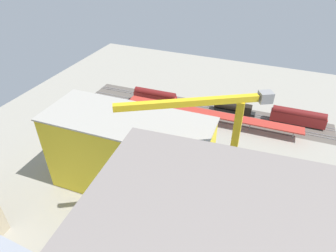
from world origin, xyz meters
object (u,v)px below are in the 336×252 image
at_px(parked_car_0, 218,148).
at_px(box_truck_0, 193,164).
at_px(locomotive, 235,108).
at_px(tower_crane, 221,154).
at_px(box_truck_1, 136,150).
at_px(box_truck_2, 183,158).
at_px(passenger_coach, 298,117).
at_px(street_tree_1, 154,139).
at_px(street_tree_2, 147,139).
at_px(platform_canopy_near, 210,114).
at_px(parked_car_1, 196,145).
at_px(street_tree_0, 88,124).
at_px(parked_car_3, 156,134).
at_px(traffic_light, 129,134).
at_px(parked_car_5, 121,126).
at_px(construction_building, 129,155).
at_px(parked_car_2, 175,138).
at_px(parked_car_4, 139,130).
at_px(freight_coach_far, 155,97).

xyz_separation_m(parked_car_0, box_truck_0, (4.71, 11.44, 1.07)).
distance_m(locomotive, tower_crane, 56.21).
bearing_deg(box_truck_1, box_truck_0, -179.27).
bearing_deg(box_truck_2, passenger_coach, -131.49).
distance_m(street_tree_1, street_tree_2, 2.71).
height_order(box_truck_1, street_tree_2, street_tree_2).
distance_m(parked_car_0, street_tree_1, 20.81).
height_order(platform_canopy_near, parked_car_1, platform_canopy_near).
xyz_separation_m(parked_car_1, street_tree_0, (36.26, 7.23, 3.62)).
xyz_separation_m(parked_car_0, box_truck_1, (23.39, 11.68, 0.92)).
distance_m(box_truck_0, street_tree_2, 16.60).
relative_size(parked_car_3, box_truck_2, 0.50).
relative_size(parked_car_3, box_truck_1, 0.53).
bearing_deg(passenger_coach, box_truck_2, 48.51).
distance_m(platform_canopy_near, traffic_light, 30.94).
xyz_separation_m(parked_car_5, construction_building, (-16.65, 23.51, 9.98)).
bearing_deg(parked_car_3, box_truck_1, 80.85).
height_order(construction_building, box_truck_1, construction_building).
distance_m(tower_crane, box_truck_0, 26.83).
bearing_deg(construction_building, tower_crane, 170.50).
bearing_deg(locomotive, passenger_coach, 180.00).
relative_size(box_truck_0, street_tree_1, 1.13).
xyz_separation_m(parked_car_2, box_truck_1, (8.80, 11.40, 0.83)).
bearing_deg(parked_car_5, parked_car_1, 178.84).
bearing_deg(street_tree_1, construction_building, 89.17).
xyz_separation_m(parked_car_4, construction_building, (-9.43, 23.33, 10.02)).
distance_m(platform_canopy_near, construction_building, 40.94).
bearing_deg(parked_car_0, parked_car_2, 1.06).
bearing_deg(parked_car_5, box_truck_1, 135.83).
distance_m(construction_building, box_truck_0, 20.58).
bearing_deg(parked_car_2, locomotive, -120.42).
height_order(parked_car_0, traffic_light, traffic_light).
bearing_deg(parked_car_1, parked_car_5, -1.16).
distance_m(street_tree_0, street_tree_1, 24.96).
bearing_deg(locomotive, freight_coach_far, 9.96).
height_order(parked_car_1, street_tree_2, street_tree_2).
xyz_separation_m(passenger_coach, box_truck_2, (31.30, 35.39, -1.47)).
xyz_separation_m(box_truck_1, street_tree_0, (19.80, -3.60, 2.82)).
bearing_deg(traffic_light, parked_car_2, -148.96).
bearing_deg(box_truck_1, box_truck_2, -173.79).
bearing_deg(platform_canopy_near, locomotive, -123.88).
distance_m(parked_car_1, street_tree_0, 37.16).
xyz_separation_m(locomotive, parked_car_3, (21.99, 25.50, -1.16)).
distance_m(passenger_coach, box_truck_0, 46.14).
relative_size(locomotive, parked_car_5, 3.71).
bearing_deg(parked_car_0, box_truck_0, 67.61).
relative_size(platform_canopy_near, box_truck_2, 6.60).
xyz_separation_m(parked_car_3, box_truck_0, (-16.82, 11.31, 1.04)).
relative_size(parked_car_0, construction_building, 0.12).
bearing_deg(box_truck_2, box_truck_1, 6.21).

